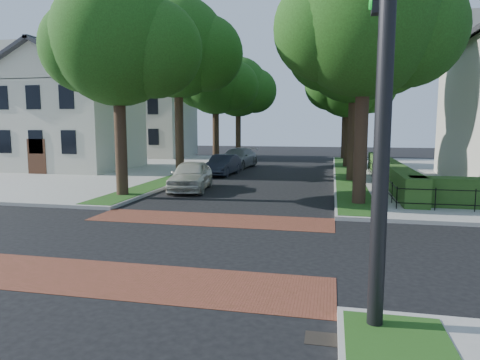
% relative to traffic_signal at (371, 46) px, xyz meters
% --- Properties ---
extents(ground, '(120.00, 120.00, 0.00)m').
position_rel_traffic_signal_xyz_m(ground, '(-4.89, 4.41, -4.71)').
color(ground, black).
rests_on(ground, ground).
extents(sidewalk_nw, '(30.00, 30.00, 0.15)m').
position_rel_traffic_signal_xyz_m(sidewalk_nw, '(-24.39, 23.41, -4.63)').
color(sidewalk_nw, gray).
rests_on(sidewalk_nw, ground).
extents(crosswalk_far, '(9.00, 2.20, 0.01)m').
position_rel_traffic_signal_xyz_m(crosswalk_far, '(-4.89, 7.61, -4.70)').
color(crosswalk_far, brown).
rests_on(crosswalk_far, ground).
extents(crosswalk_near, '(9.00, 2.20, 0.01)m').
position_rel_traffic_signal_xyz_m(crosswalk_near, '(-4.89, 1.21, -4.70)').
color(crosswalk_near, brown).
rests_on(crosswalk_near, ground).
extents(storm_drain, '(0.65, 0.45, 0.01)m').
position_rel_traffic_signal_xyz_m(storm_drain, '(-0.59, -0.59, -4.70)').
color(storm_drain, black).
rests_on(storm_drain, ground).
extents(grass_strip_ne, '(1.60, 29.80, 0.02)m').
position_rel_traffic_signal_xyz_m(grass_strip_ne, '(0.51, 23.51, -4.55)').
color(grass_strip_ne, '#244413').
rests_on(grass_strip_ne, sidewalk_ne).
extents(grass_strip_nw, '(1.60, 29.80, 0.02)m').
position_rel_traffic_signal_xyz_m(grass_strip_nw, '(-10.29, 23.51, -4.55)').
color(grass_strip_nw, '#244413').
rests_on(grass_strip_nw, sidewalk_nw).
extents(tree_right_near, '(7.75, 6.67, 10.66)m').
position_rel_traffic_signal_xyz_m(tree_right_near, '(0.72, 11.65, 2.92)').
color(tree_right_near, black).
rests_on(tree_right_near, sidewalk_ne).
extents(tree_right_mid, '(8.25, 7.09, 11.22)m').
position_rel_traffic_signal_xyz_m(tree_right_mid, '(0.72, 19.66, 3.28)').
color(tree_right_mid, black).
rests_on(tree_right_mid, sidewalk_ne).
extents(tree_right_far, '(7.25, 6.23, 9.74)m').
position_rel_traffic_signal_xyz_m(tree_right_far, '(0.71, 28.64, 2.20)').
color(tree_right_far, black).
rests_on(tree_right_far, sidewalk_ne).
extents(tree_right_back, '(7.50, 6.45, 10.20)m').
position_rel_traffic_signal_xyz_m(tree_right_back, '(0.72, 37.64, 2.56)').
color(tree_right_back, black).
rests_on(tree_right_back, sidewalk_ne).
extents(tree_left_near, '(7.50, 6.45, 10.20)m').
position_rel_traffic_signal_xyz_m(tree_left_near, '(-10.28, 11.64, 2.56)').
color(tree_left_near, black).
rests_on(tree_left_near, sidewalk_nw).
extents(tree_left_mid, '(8.00, 6.88, 11.48)m').
position_rel_traffic_signal_xyz_m(tree_left_mid, '(-10.28, 19.66, 3.64)').
color(tree_left_mid, black).
rests_on(tree_left_mid, sidewalk_nw).
extents(tree_left_far, '(7.00, 6.02, 9.86)m').
position_rel_traffic_signal_xyz_m(tree_left_far, '(-10.29, 28.63, 2.41)').
color(tree_left_far, black).
rests_on(tree_left_far, sidewalk_nw).
extents(tree_left_back, '(7.75, 6.66, 10.44)m').
position_rel_traffic_signal_xyz_m(tree_left_back, '(-10.28, 37.65, 2.70)').
color(tree_left_back, black).
rests_on(tree_left_back, sidewalk_nw).
extents(hedge_main_road, '(1.00, 18.00, 1.20)m').
position_rel_traffic_signal_xyz_m(hedge_main_road, '(2.81, 19.41, -3.96)').
color(hedge_main_road, '#214417').
rests_on(hedge_main_road, sidewalk_ne).
extents(fence_main_road, '(0.06, 18.00, 0.90)m').
position_rel_traffic_signal_xyz_m(fence_main_road, '(2.01, 19.41, -4.11)').
color(fence_main_road, black).
rests_on(fence_main_road, sidewalk_ne).
extents(house_left_near, '(10.00, 9.00, 10.14)m').
position_rel_traffic_signal_xyz_m(house_left_near, '(-20.38, 22.41, 0.33)').
color(house_left_near, beige).
rests_on(house_left_near, sidewalk_nw).
extents(house_left_far, '(10.00, 9.00, 10.14)m').
position_rel_traffic_signal_xyz_m(house_left_far, '(-20.38, 36.41, 0.33)').
color(house_left_far, '#B6B3A3').
rests_on(house_left_far, sidewalk_nw).
extents(traffic_signal, '(2.17, 2.00, 8.00)m').
position_rel_traffic_signal_xyz_m(traffic_signal, '(0.00, 0.00, 0.00)').
color(traffic_signal, black).
rests_on(traffic_signal, sidewalk_se).
extents(parked_car_front, '(2.50, 4.92, 1.60)m').
position_rel_traffic_signal_xyz_m(parked_car_front, '(-7.91, 14.33, -3.90)').
color(parked_car_front, beige).
rests_on(parked_car_front, ground).
extents(parked_car_middle, '(1.79, 4.41, 1.42)m').
position_rel_traffic_signal_xyz_m(parked_car_middle, '(-8.02, 21.66, -3.99)').
color(parked_car_middle, '#222633').
rests_on(parked_car_middle, ground).
extents(parked_car_rear, '(2.88, 5.73, 1.60)m').
position_rel_traffic_signal_xyz_m(parked_car_rear, '(-8.14, 26.85, -3.91)').
color(parked_car_rear, gray).
rests_on(parked_car_rear, ground).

